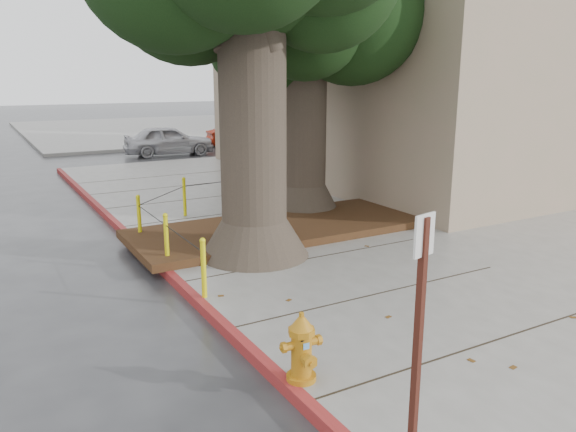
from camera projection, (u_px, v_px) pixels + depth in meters
name	position (u px, v px, depth m)	size (l,w,h in m)	color
ground	(352.00, 309.00, 8.51)	(140.00, 140.00, 0.00)	#28282B
sidewalk_main	(494.00, 220.00, 13.47)	(16.00, 26.00, 0.15)	slate
sidewalk_far	(156.00, 129.00, 36.67)	(16.00, 20.00, 0.15)	slate
curb_red	(172.00, 277.00, 9.64)	(0.14, 26.00, 0.16)	maroon
planter_bed	(280.00, 228.00, 12.17)	(6.40, 2.60, 0.16)	black
building_corner	(447.00, 29.00, 19.26)	(12.00, 13.00, 10.00)	gray
building_side_white	(319.00, 60.00, 37.02)	(10.00, 10.00, 9.00)	silver
building_side_grey	(342.00, 43.00, 44.60)	(12.00, 14.00, 12.00)	slate
tree_far	(315.00, 6.00, 13.05)	(4.50, 3.80, 7.17)	#4C3F33
bollard_ring	(194.00, 214.00, 11.62)	(3.79, 5.39, 0.95)	yellow
fire_hydrant	(302.00, 348.00, 6.14)	(0.42, 0.38, 0.80)	#C27A13
signpost	(418.00, 341.00, 4.29)	(0.23, 0.07, 2.31)	#471911
car_silver	(169.00, 140.00, 24.88)	(1.57, 3.91, 1.33)	#B5B4BA
car_red	(242.00, 135.00, 28.06)	(1.20, 3.43, 1.13)	maroon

